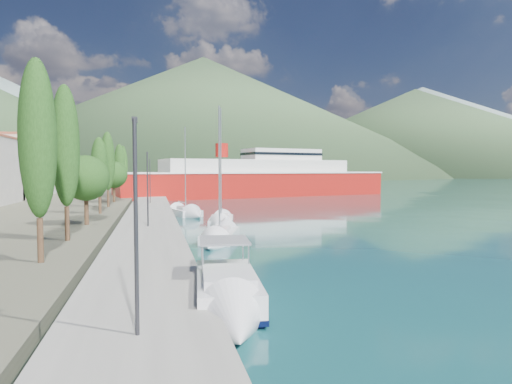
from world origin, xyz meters
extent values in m
plane|color=#14464A|center=(0.00, 120.00, 0.00)|extent=(1400.00, 1400.00, 0.00)
cube|color=gray|center=(-9.00, 26.00, 0.40)|extent=(5.00, 88.00, 0.80)
cone|color=gray|center=(80.00, 680.00, 90.00)|extent=(760.00, 760.00, 180.00)
cone|color=gray|center=(420.00, 600.00, 70.00)|extent=(640.00, 640.00, 140.00)
cone|color=#375131|center=(40.00, 400.00, 57.50)|extent=(480.00, 480.00, 115.00)
cone|color=#375131|center=(260.00, 380.00, 45.00)|extent=(420.00, 420.00, 90.00)
cube|color=silver|center=(-32.00, 55.00, 5.70)|extent=(9.00, 13.00, 10.00)
cube|color=#9E5138|center=(-32.00, 55.00, 10.85)|extent=(9.20, 13.20, 0.30)
cube|color=silver|center=(-32.00, 66.00, 4.70)|extent=(9.00, 10.00, 8.00)
cube|color=#9E5138|center=(-32.00, 66.00, 8.85)|extent=(9.20, 10.20, 0.30)
cylinder|color=#47301E|center=(-14.13, 1.95, 1.83)|extent=(0.30, 0.30, 2.27)
ellipsoid|color=#1F4516|center=(-14.13, 1.95, 6.98)|extent=(1.80, 1.80, 8.03)
cylinder|color=#47301E|center=(-14.13, 8.86, 1.83)|extent=(0.30, 0.30, 2.27)
ellipsoid|color=#1F4516|center=(-14.13, 8.86, 6.99)|extent=(1.80, 1.80, 8.04)
cylinder|color=#47301E|center=(-14.13, 17.28, 1.92)|extent=(0.36, 0.36, 2.44)
sphere|color=#1F4516|center=(-14.13, 17.28, 4.70)|extent=(3.90, 3.90, 3.90)
cylinder|color=#47301E|center=(-14.13, 26.76, 1.60)|extent=(0.30, 0.30, 1.80)
ellipsoid|color=#1F4516|center=(-14.13, 26.76, 5.69)|extent=(1.80, 1.80, 6.38)
cylinder|color=#47301E|center=(-14.13, 35.28, 1.74)|extent=(0.30, 0.30, 2.09)
ellipsoid|color=#1F4516|center=(-14.13, 35.28, 6.49)|extent=(1.80, 1.80, 7.41)
cylinder|color=#47301E|center=(-14.13, 43.44, 1.92)|extent=(0.36, 0.36, 2.43)
sphere|color=#1F4516|center=(-14.13, 43.44, 4.69)|extent=(3.89, 3.89, 3.89)
cylinder|color=#47301E|center=(-14.13, 54.53, 1.70)|extent=(0.30, 0.30, 1.99)
ellipsoid|color=#1F4516|center=(-14.13, 54.53, 6.23)|extent=(1.80, 1.80, 7.07)
cylinder|color=#47301E|center=(-14.13, 62.57, 1.72)|extent=(0.30, 0.30, 2.03)
ellipsoid|color=#1F4516|center=(-14.13, 62.57, 6.34)|extent=(1.80, 1.80, 7.21)
cylinder|color=#2D2D33|center=(-9.00, -9.33, 3.80)|extent=(0.12, 0.12, 6.00)
cube|color=#2D2D33|center=(-9.00, -9.08, 6.80)|extent=(0.15, 0.50, 0.12)
cylinder|color=#2D2D33|center=(-9.00, 14.25, 3.80)|extent=(0.12, 0.12, 6.00)
cube|color=#2D2D33|center=(-9.00, 14.50, 6.80)|extent=(0.15, 0.50, 0.12)
cylinder|color=#2D2D33|center=(-9.00, 39.62, 3.80)|extent=(0.12, 0.12, 6.00)
cube|color=#2D2D33|center=(-9.00, 39.87, 6.80)|extent=(0.15, 0.50, 0.12)
cube|color=black|center=(-5.70, -4.75, -0.05)|extent=(2.68, 5.88, 0.64)
cube|color=silver|center=(-5.70, -4.75, 0.68)|extent=(2.94, 6.19, 1.00)
cube|color=black|center=(-5.70, -4.75, 0.23)|extent=(2.99, 6.27, 0.20)
cube|color=silver|center=(-5.77, -5.47, 1.32)|extent=(2.17, 3.09, 0.37)
cube|color=slate|center=(-5.54, -3.15, 2.33)|extent=(2.32, 2.67, 0.09)
cone|color=silver|center=(-6.06, -8.53, 0.50)|extent=(2.64, 3.14, 2.37)
cube|color=silver|center=(-3.56, 10.93, 0.25)|extent=(3.94, 6.06, 0.90)
cube|color=silver|center=(-3.68, 10.58, 0.85)|extent=(2.01, 2.57, 0.35)
cylinder|color=silver|center=(-3.68, 10.58, 5.45)|extent=(0.12, 0.12, 9.50)
cone|color=silver|center=(-4.68, 7.51, 0.25)|extent=(3.00, 3.21, 2.30)
cube|color=silver|center=(-2.04, 20.24, 0.24)|extent=(3.43, 6.52, 0.88)
cube|color=silver|center=(-2.12, 19.84, 0.83)|extent=(1.81, 2.70, 0.34)
cylinder|color=silver|center=(-2.12, 19.84, 6.03)|extent=(0.12, 0.12, 10.70)
cone|color=silver|center=(-2.83, 16.36, 0.24)|extent=(2.77, 3.28, 2.24)
cube|color=silver|center=(-4.98, 29.69, 0.27)|extent=(3.92, 6.09, 0.97)
cube|color=silver|center=(-4.88, 29.33, 0.91)|extent=(2.04, 2.57, 0.38)
cylinder|color=silver|center=(-4.88, 29.33, 5.58)|extent=(0.12, 0.12, 9.66)
cone|color=silver|center=(-3.99, 26.23, 0.27)|extent=(3.09, 3.20, 2.47)
cube|color=#A0140F|center=(12.07, 63.66, 2.11)|extent=(56.82, 23.26, 5.37)
cube|color=silver|center=(12.07, 63.66, 4.80)|extent=(57.27, 23.69, 0.29)
cube|color=silver|center=(12.07, 63.66, 5.95)|extent=(39.55, 17.63, 2.88)
cube|color=silver|center=(17.69, 64.91, 8.54)|extent=(16.75, 10.34, 2.30)
cylinder|color=#A0140F|center=(4.58, 62.00, 9.21)|extent=(2.49, 2.49, 2.69)
camera|label=1|loc=(-8.51, -21.49, 5.41)|focal=30.00mm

